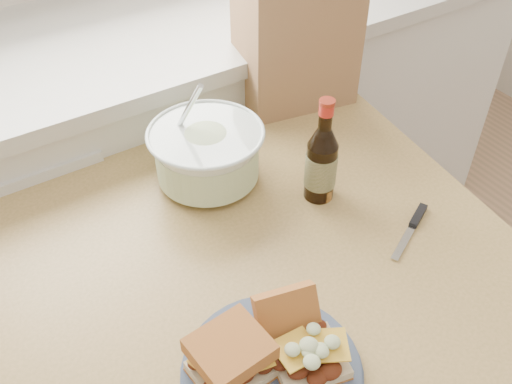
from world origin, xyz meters
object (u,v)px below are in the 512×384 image
dining_table (252,291)px  coleslaw_bowl (207,156)px  paper_bag (297,33)px  beer_bottle (321,162)px  plate (272,369)px

dining_table → coleslaw_bowl: size_ratio=4.47×
coleslaw_bowl → paper_bag: (0.34, 0.17, 0.11)m
dining_table → beer_bottle: size_ratio=4.67×
beer_bottle → coleslaw_bowl: bearing=120.1°
plate → beer_bottle: (0.31, 0.29, 0.08)m
dining_table → beer_bottle: 0.29m
plate → paper_bag: paper_bag is taller
beer_bottle → paper_bag: 0.39m
beer_bottle → plate: bearing=-151.8°
plate → dining_table: bearing=64.8°
plate → coleslaw_bowl: 0.48m
plate → beer_bottle: bearing=43.1°
coleslaw_bowl → beer_bottle: 0.24m
paper_bag → plate: bearing=-117.4°
coleslaw_bowl → paper_bag: size_ratio=0.68×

